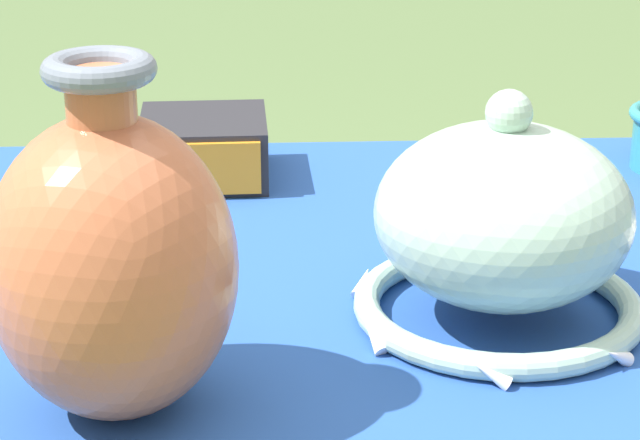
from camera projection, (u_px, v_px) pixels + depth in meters
name	position (u px, v px, depth m)	size (l,w,h in m)	color
display_table	(327.00, 347.00, 1.15)	(1.29, 0.75, 0.76)	#38383D
vase_tall_bulbous	(112.00, 263.00, 0.86)	(0.18, 0.18, 0.26)	#BC6642
vase_dome_bell	(502.00, 229.00, 1.01)	(0.25, 0.25, 0.20)	#A8CCB7
mosaic_tile_box	(204.00, 148.00, 1.35)	(0.14, 0.15, 0.07)	#232328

